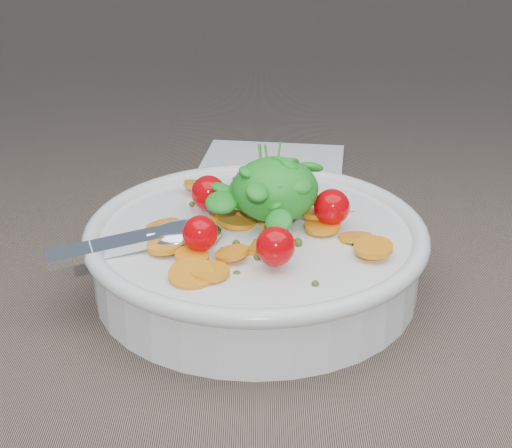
{
  "coord_description": "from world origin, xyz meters",
  "views": [
    {
      "loc": [
        0.03,
        -0.5,
        0.29
      ],
      "look_at": [
        0.02,
        -0.0,
        0.05
      ],
      "focal_mm": 55.0,
      "sensor_mm": 36.0,
      "label": 1
    }
  ],
  "objects": [
    {
      "name": "bowl",
      "position": [
        0.02,
        -0.0,
        0.03
      ],
      "size": [
        0.26,
        0.24,
        0.1
      ],
      "color": "white",
      "rests_on": "ground"
    },
    {
      "name": "napkin",
      "position": [
        0.04,
        0.24,
        0.0
      ],
      "size": [
        0.16,
        0.14,
        0.01
      ],
      "primitive_type": "cube",
      "rotation": [
        0.0,
        0.0,
        -0.13
      ],
      "color": "white",
      "rests_on": "ground"
    },
    {
      "name": "ground",
      "position": [
        0.0,
        0.0,
        0.0
      ],
      "size": [
        6.0,
        6.0,
        0.0
      ],
      "primitive_type": "plane",
      "color": "#766454",
      "rests_on": "ground"
    }
  ]
}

